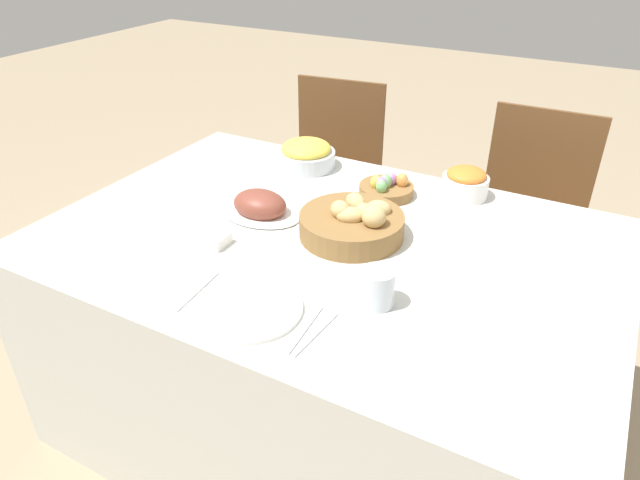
# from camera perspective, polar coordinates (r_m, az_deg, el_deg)

# --- Properties ---
(ground_plane) EXTENTS (12.00, 12.00, 0.00)m
(ground_plane) POSITION_cam_1_polar(r_m,az_deg,el_deg) (2.14, 0.54, -17.36)
(ground_plane) COLOR tan
(dining_table) EXTENTS (1.64, 1.12, 0.75)m
(dining_table) POSITION_cam_1_polar(r_m,az_deg,el_deg) (1.88, 0.59, -9.65)
(dining_table) COLOR silver
(dining_table) RESTS_ON ground
(chair_far_right) EXTENTS (0.42, 0.42, 0.91)m
(chair_far_right) POSITION_cam_1_polar(r_m,az_deg,el_deg) (2.45, 19.96, 2.11)
(chair_far_right) COLOR brown
(chair_far_right) RESTS_ON ground
(chair_far_left) EXTENTS (0.46, 0.46, 0.91)m
(chair_far_left) POSITION_cam_1_polar(r_m,az_deg,el_deg) (2.69, 1.05, 6.59)
(chair_far_left) COLOR brown
(chair_far_left) RESTS_ON ground
(bread_basket) EXTENTS (0.30, 0.30, 0.12)m
(bread_basket) POSITION_cam_1_polar(r_m,az_deg,el_deg) (1.65, 3.35, 1.71)
(bread_basket) COLOR olive
(bread_basket) RESTS_ON dining_table
(egg_basket) EXTENTS (0.18, 0.18, 0.08)m
(egg_basket) POSITION_cam_1_polar(r_m,az_deg,el_deg) (1.90, 6.65, 5.18)
(egg_basket) COLOR olive
(egg_basket) RESTS_ON dining_table
(ham_platter) EXTENTS (0.27, 0.19, 0.09)m
(ham_platter) POSITION_cam_1_polar(r_m,az_deg,el_deg) (1.78, -6.01, 3.39)
(ham_platter) COLOR white
(ham_platter) RESTS_ON dining_table
(pineapple_bowl) EXTENTS (0.21, 0.21, 0.10)m
(pineapple_bowl) POSITION_cam_1_polar(r_m,az_deg,el_deg) (2.10, -1.39, 8.54)
(pineapple_bowl) COLOR silver
(pineapple_bowl) RESTS_ON dining_table
(carrot_bowl) EXTENTS (0.15, 0.15, 0.10)m
(carrot_bowl) POSITION_cam_1_polar(r_m,az_deg,el_deg) (1.93, 14.33, 5.57)
(carrot_bowl) COLOR white
(carrot_bowl) RESTS_ON dining_table
(dinner_plate) EXTENTS (0.26, 0.26, 0.01)m
(dinner_plate) POSITION_cam_1_polar(r_m,az_deg,el_deg) (1.38, -7.17, -6.81)
(dinner_plate) COLOR white
(dinner_plate) RESTS_ON dining_table
(fork) EXTENTS (0.02, 0.18, 0.00)m
(fork) POSITION_cam_1_polar(r_m,az_deg,el_deg) (1.46, -12.17, -5.01)
(fork) COLOR silver
(fork) RESTS_ON dining_table
(knife) EXTENTS (0.02, 0.18, 0.00)m
(knife) POSITION_cam_1_polar(r_m,az_deg,el_deg) (1.31, -1.54, -8.92)
(knife) COLOR silver
(knife) RESTS_ON dining_table
(spoon) EXTENTS (0.02, 0.18, 0.00)m
(spoon) POSITION_cam_1_polar(r_m,az_deg,el_deg) (1.30, -0.38, -9.32)
(spoon) COLOR silver
(spoon) RESTS_ON dining_table
(drinking_cup) EXTENTS (0.08, 0.08, 0.10)m
(drinking_cup) POSITION_cam_1_polar(r_m,az_deg,el_deg) (1.37, 5.78, -4.76)
(drinking_cup) COLOR silver
(drinking_cup) RESTS_ON dining_table
(butter_dish) EXTENTS (0.11, 0.07, 0.03)m
(butter_dish) POSITION_cam_1_polar(r_m,az_deg,el_deg) (1.65, -11.01, 0.22)
(butter_dish) COLOR white
(butter_dish) RESTS_ON dining_table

